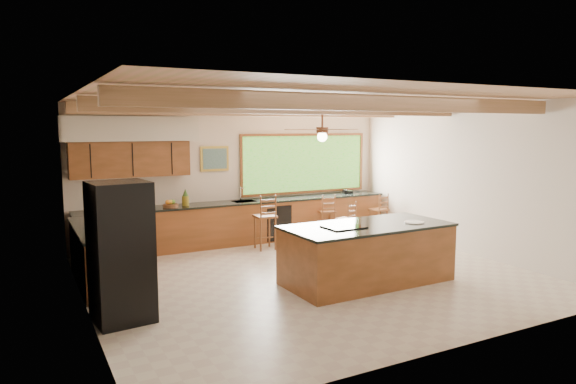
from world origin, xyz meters
TOP-DOWN VIEW (x-y plane):
  - ground at (0.00, 0.00)m, footprint 7.20×7.20m
  - room_shell at (-0.17, 0.65)m, footprint 7.27×6.54m
  - counter_run at (-0.82, 2.52)m, footprint 7.12×3.10m
  - island at (0.63, -0.71)m, footprint 2.77×1.34m
  - refrigerator at (-3.22, -0.57)m, footprint 0.79×0.77m
  - bar_stool_a at (0.14, 2.08)m, footprint 0.43×0.43m
  - bar_stool_b at (1.84, 2.40)m, footprint 0.44×0.44m
  - bar_stool_c at (3.16, 2.18)m, footprint 0.39×0.39m
  - bar_stool_d at (1.79, 1.55)m, footprint 0.44×0.44m

SIDE VIEW (x-z plane):
  - ground at x=0.00m, z-range 0.00..0.00m
  - counter_run at x=-0.82m, z-range -0.17..1.10m
  - island at x=0.63m, z-range -0.01..0.97m
  - bar_stool_d at x=1.79m, z-range 0.09..1.05m
  - bar_stool_c at x=3.16m, z-range 0.09..1.07m
  - bar_stool_b at x=1.84m, z-range 0.09..1.12m
  - bar_stool_a at x=0.14m, z-range 0.11..1.26m
  - refrigerator at x=-3.22m, z-range 0.00..1.84m
  - room_shell at x=-0.17m, z-range 0.70..3.72m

